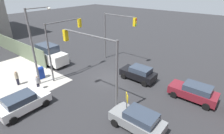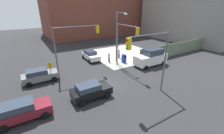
{
  "view_description": "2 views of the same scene",
  "coord_description": "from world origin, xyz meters",
  "px_view_note": "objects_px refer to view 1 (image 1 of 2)",
  "views": [
    {
      "loc": [
        -11.52,
        13.75,
        9.96
      ],
      "look_at": [
        -0.35,
        -0.06,
        1.52
      ],
      "focal_mm": 28.0,
      "sensor_mm": 36.0,
      "label": 1
    },
    {
      "loc": [
        -7.73,
        -14.11,
        8.68
      ],
      "look_at": [
        1.02,
        0.3,
        1.87
      ],
      "focal_mm": 24.0,
      "sensor_mm": 36.0,
      "label": 2
    }
  ],
  "objects_px": {
    "sedan_maroon": "(194,92)",
    "traffic_signal_ne_corner": "(62,38)",
    "hatchback_white": "(23,102)",
    "van_white_delivery": "(50,54)",
    "coupe_black": "(139,73)",
    "pedestrian_waiting": "(38,82)",
    "pedestrian_crossing": "(17,78)",
    "mailbox_blue": "(41,72)",
    "traffic_signal_nw_corner": "(94,57)",
    "street_lamp_corner": "(35,42)",
    "hatchback_gray": "(138,120)",
    "traffic_signal_se_corner": "(116,29)"
  },
  "relations": [
    {
      "from": "traffic_signal_se_corner",
      "to": "hatchback_white",
      "type": "distance_m",
      "value": 14.11
    },
    {
      "from": "van_white_delivery",
      "to": "pedestrian_waiting",
      "type": "bearing_deg",
      "value": 136.39
    },
    {
      "from": "mailbox_blue",
      "to": "coupe_black",
      "type": "height_order",
      "value": "coupe_black"
    },
    {
      "from": "traffic_signal_nw_corner",
      "to": "street_lamp_corner",
      "type": "height_order",
      "value": "street_lamp_corner"
    },
    {
      "from": "sedan_maroon",
      "to": "traffic_signal_ne_corner",
      "type": "bearing_deg",
      "value": 18.6
    },
    {
      "from": "traffic_signal_ne_corner",
      "to": "mailbox_blue",
      "type": "relative_size",
      "value": 4.55
    },
    {
      "from": "pedestrian_crossing",
      "to": "coupe_black",
      "type": "bearing_deg",
      "value": -111.77
    },
    {
      "from": "hatchback_gray",
      "to": "pedestrian_crossing",
      "type": "xyz_separation_m",
      "value": [
        13.52,
        2.66,
        0.01
      ]
    },
    {
      "from": "traffic_signal_nw_corner",
      "to": "pedestrian_crossing",
      "type": "height_order",
      "value": "traffic_signal_nw_corner"
    },
    {
      "from": "hatchback_white",
      "to": "sedan_maroon",
      "type": "relative_size",
      "value": 0.98
    },
    {
      "from": "van_white_delivery",
      "to": "pedestrian_waiting",
      "type": "height_order",
      "value": "van_white_delivery"
    },
    {
      "from": "coupe_black",
      "to": "traffic_signal_ne_corner",
      "type": "bearing_deg",
      "value": 31.78
    },
    {
      "from": "hatchback_gray",
      "to": "street_lamp_corner",
      "type": "bearing_deg",
      "value": 3.3
    },
    {
      "from": "traffic_signal_ne_corner",
      "to": "van_white_delivery",
      "type": "xyz_separation_m",
      "value": [
        4.63,
        -0.88,
        -3.31
      ]
    },
    {
      "from": "traffic_signal_se_corner",
      "to": "sedan_maroon",
      "type": "xyz_separation_m",
      "value": [
        -11.38,
        2.7,
        -3.77
      ]
    },
    {
      "from": "traffic_signal_ne_corner",
      "to": "pedestrian_crossing",
      "type": "relative_size",
      "value": 3.94
    },
    {
      "from": "van_white_delivery",
      "to": "mailbox_blue",
      "type": "bearing_deg",
      "value": 132.51
    },
    {
      "from": "hatchback_gray",
      "to": "pedestrian_waiting",
      "type": "bearing_deg",
      "value": 9.14
    },
    {
      "from": "traffic_signal_ne_corner",
      "to": "hatchback_gray",
      "type": "distance_m",
      "value": 12.0
    },
    {
      "from": "sedan_maroon",
      "to": "coupe_black",
      "type": "bearing_deg",
      "value": -0.34
    },
    {
      "from": "mailbox_blue",
      "to": "pedestrian_crossing",
      "type": "relative_size",
      "value": 0.87
    },
    {
      "from": "mailbox_blue",
      "to": "hatchback_white",
      "type": "bearing_deg",
      "value": 135.71
    },
    {
      "from": "coupe_black",
      "to": "pedestrian_crossing",
      "type": "bearing_deg",
      "value": 43.91
    },
    {
      "from": "traffic_signal_nw_corner",
      "to": "pedestrian_crossing",
      "type": "xyz_separation_m",
      "value": [
        8.93,
        2.9,
        -3.82
      ]
    },
    {
      "from": "traffic_signal_se_corner",
      "to": "coupe_black",
      "type": "height_order",
      "value": "traffic_signal_se_corner"
    },
    {
      "from": "pedestrian_crossing",
      "to": "mailbox_blue",
      "type": "bearing_deg",
      "value": -79.72
    },
    {
      "from": "hatchback_white",
      "to": "coupe_black",
      "type": "height_order",
      "value": "same"
    },
    {
      "from": "street_lamp_corner",
      "to": "hatchback_gray",
      "type": "xyz_separation_m",
      "value": [
        -11.9,
        -0.69,
        -3.86
      ]
    },
    {
      "from": "traffic_signal_nw_corner",
      "to": "street_lamp_corner",
      "type": "relative_size",
      "value": 0.81
    },
    {
      "from": "sedan_maroon",
      "to": "pedestrian_waiting",
      "type": "bearing_deg",
      "value": 32.51
    },
    {
      "from": "hatchback_white",
      "to": "van_white_delivery",
      "type": "distance_m",
      "value": 10.2
    },
    {
      "from": "mailbox_blue",
      "to": "coupe_black",
      "type": "xyz_separation_m",
      "value": [
        -9.0,
        -6.84,
        0.08
      ]
    },
    {
      "from": "mailbox_blue",
      "to": "pedestrian_waiting",
      "type": "xyz_separation_m",
      "value": [
        -2.0,
        1.5,
        0.07
      ]
    },
    {
      "from": "traffic_signal_nw_corner",
      "to": "traffic_signal_se_corner",
      "type": "height_order",
      "value": "same"
    },
    {
      "from": "traffic_signal_ne_corner",
      "to": "pedestrian_waiting",
      "type": "distance_m",
      "value": 5.37
    },
    {
      "from": "street_lamp_corner",
      "to": "pedestrian_crossing",
      "type": "bearing_deg",
      "value": 50.63
    },
    {
      "from": "hatchback_white",
      "to": "mailbox_blue",
      "type": "bearing_deg",
      "value": -44.29
    },
    {
      "from": "traffic_signal_nw_corner",
      "to": "sedan_maroon",
      "type": "relative_size",
      "value": 1.53
    },
    {
      "from": "coupe_black",
      "to": "pedestrian_waiting",
      "type": "xyz_separation_m",
      "value": [
        7.0,
        8.34,
        -0.01
      ]
    },
    {
      "from": "coupe_black",
      "to": "van_white_delivery",
      "type": "relative_size",
      "value": 0.74
    },
    {
      "from": "hatchback_white",
      "to": "coupe_black",
      "type": "xyz_separation_m",
      "value": [
        -4.81,
        -10.93,
        -0.0
      ]
    },
    {
      "from": "traffic_signal_se_corner",
      "to": "pedestrian_crossing",
      "type": "distance_m",
      "value": 13.18
    },
    {
      "from": "hatchback_white",
      "to": "hatchback_gray",
      "type": "distance_m",
      "value": 9.75
    },
    {
      "from": "traffic_signal_nw_corner",
      "to": "traffic_signal_se_corner",
      "type": "relative_size",
      "value": 1.0
    },
    {
      "from": "pedestrian_waiting",
      "to": "coupe_black",
      "type": "bearing_deg",
      "value": -82.17
    },
    {
      "from": "traffic_signal_ne_corner",
      "to": "mailbox_blue",
      "type": "distance_m",
      "value": 4.79
    },
    {
      "from": "traffic_signal_nw_corner",
      "to": "van_white_delivery",
      "type": "xyz_separation_m",
      "value": [
        11.26,
        -2.7,
        -3.39
      ]
    },
    {
      "from": "traffic_signal_nw_corner",
      "to": "hatchback_gray",
      "type": "xyz_separation_m",
      "value": [
        -4.59,
        0.24,
        -3.83
      ]
    },
    {
      "from": "hatchback_white",
      "to": "pedestrian_waiting",
      "type": "relative_size",
      "value": 2.61
    },
    {
      "from": "coupe_black",
      "to": "van_white_delivery",
      "type": "distance_m",
      "value": 12.48
    }
  ]
}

